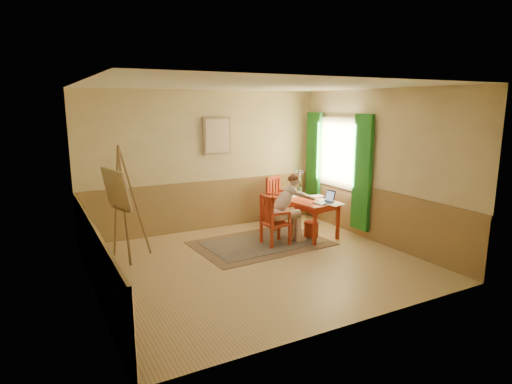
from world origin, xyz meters
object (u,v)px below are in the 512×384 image
table (306,204)px  laptop (325,201)px  chair_back (279,200)px  chair_left (273,220)px  easel (119,193)px  figure (287,206)px

table → laptop: size_ratio=3.28×
table → chair_back: (-0.01, 0.98, -0.12)m
chair_left → chair_back: size_ratio=0.92×
chair_back → easel: (-3.42, -0.69, 0.62)m
laptop → easel: (-3.58, 0.70, 0.36)m
table → laptop: 0.46m
easel → chair_back: bearing=11.4°
chair_left → figure: bearing=-0.4°
chair_back → laptop: chair_back is taller
figure → easel: (-2.86, 0.51, 0.42)m
figure → easel: bearing=170.0°
chair_back → easel: bearing=-168.6°
figure → laptop: (0.72, -0.20, 0.06)m
table → laptop: bearing=-69.8°
chair_back → chair_left: bearing=-125.2°
laptop → table: bearing=110.2°
table → chair_left: size_ratio=1.40×
chair_back → laptop: (0.16, -1.39, 0.26)m
table → chair_left: bearing=-166.0°
chair_left → laptop: bearing=-11.1°
table → chair_back: chair_back is taller
chair_back → easel: 3.54m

